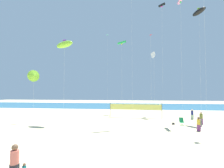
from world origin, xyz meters
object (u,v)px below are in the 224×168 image
at_px(beachgoer_navy_shirt, 192,114).
at_px(kite_green_tube, 122,43).
at_px(beach_handbag, 173,124).
at_px(kite_white_delta, 154,55).
at_px(trash_barrel, 200,123).
at_px(kite_pink_tube, 180,1).
at_px(kite_black_inflatable, 199,12).
at_px(volleyball_net, 135,107).
at_px(kite_black_tube, 162,6).
at_px(kite_lime_inflatable, 65,44).
at_px(folding_beach_chair, 182,121).
at_px(beachgoer_olive_shirt, 201,118).
at_px(kite_red_diamond, 151,38).
at_px(mother_figure, 15,161).
at_px(kite_green_diamond, 107,39).
at_px(beachgoer_mustard_shirt, 199,124).
at_px(kite_lime_delta, 34,76).

bearing_deg(beachgoer_navy_shirt, kite_green_tube, 18.97).
xyz_separation_m(beach_handbag, kite_white_delta, (-1.14, 8.88, 10.84)).
bearing_deg(trash_barrel, kite_green_tube, 130.32).
relative_size(kite_pink_tube, kite_black_inflatable, 1.05).
xyz_separation_m(volleyball_net, kite_black_tube, (5.31, 5.09, 19.18)).
distance_m(kite_lime_inflatable, kite_green_tube, 14.00).
bearing_deg(folding_beach_chair, beachgoer_olive_shirt, 9.73).
bearing_deg(kite_red_diamond, kite_black_inflatable, -14.25).
height_order(kite_pink_tube, kite_black_tube, kite_black_tube).
bearing_deg(kite_black_tube, trash_barrel, -77.95).
height_order(trash_barrel, kite_white_delta, kite_white_delta).
xyz_separation_m(folding_beach_chair, trash_barrel, (1.89, -0.73, -0.05)).
relative_size(mother_figure, kite_black_tube, 0.08).
bearing_deg(kite_green_diamond, kite_black_tube, -18.21).
relative_size(beachgoer_navy_shirt, kite_pink_tube, 0.09).
distance_m(volleyball_net, kite_green_diamond, 17.69).
bearing_deg(kite_red_diamond, kite_black_tube, 59.53).
bearing_deg(beachgoer_mustard_shirt, beachgoer_olive_shirt, -0.60).
relative_size(beach_handbag, kite_white_delta, 0.03).
xyz_separation_m(beachgoer_olive_shirt, kite_red_diamond, (-5.73, 4.98, 12.29)).
height_order(beachgoer_olive_shirt, kite_pink_tube, kite_pink_tube).
bearing_deg(kite_black_inflatable, beachgoer_mustard_shirt, -113.40).
distance_m(beachgoer_mustard_shirt, kite_lime_inflatable, 19.48).
relative_size(trash_barrel, kite_red_diamond, 0.06).
bearing_deg(beachgoer_mustard_shirt, mother_figure, 155.99).
relative_size(kite_lime_inflatable, kite_lime_delta, 1.58).
height_order(beachgoer_navy_shirt, kite_green_tube, kite_green_tube).
height_order(kite_black_tube, kite_red_diamond, kite_black_tube).
distance_m(beachgoer_navy_shirt, kite_white_delta, 12.15).
distance_m(beachgoer_olive_shirt, kite_green_diamond, 24.51).
height_order(beachgoer_mustard_shirt, kite_green_tube, kite_green_tube).
relative_size(kite_red_diamond, kite_green_diamond, 0.82).
distance_m(kite_pink_tube, kite_green_diamond, 16.89).
height_order(folding_beach_chair, kite_green_tube, kite_green_tube).
bearing_deg(kite_red_diamond, folding_beach_chair, -60.25).
distance_m(beachgoer_olive_shirt, kite_lime_inflatable, 20.75).
bearing_deg(folding_beach_chair, kite_black_inflatable, 42.21).
relative_size(beach_handbag, kite_black_tube, 0.01).
height_order(mother_figure, folding_beach_chair, mother_figure).
relative_size(beachgoer_mustard_shirt, kite_black_inflatable, 0.09).
bearing_deg(beachgoer_navy_shirt, beach_handbag, 99.47).
bearing_deg(volleyball_net, mother_figure, -107.44).
distance_m(beach_handbag, kite_white_delta, 14.06).
height_order(kite_black_tube, kite_lime_delta, kite_black_tube).
relative_size(beachgoer_olive_shirt, kite_green_diamond, 0.10).
xyz_separation_m(beachgoer_mustard_shirt, kite_black_tube, (-1.24, 13.45, 20.00)).
bearing_deg(kite_lime_inflatable, beach_handbag, 0.76).
relative_size(beachgoer_navy_shirt, kite_black_tube, 0.07).
bearing_deg(kite_pink_tube, folding_beach_chair, -108.91).
bearing_deg(kite_pink_tube, kite_green_tube, 135.99).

